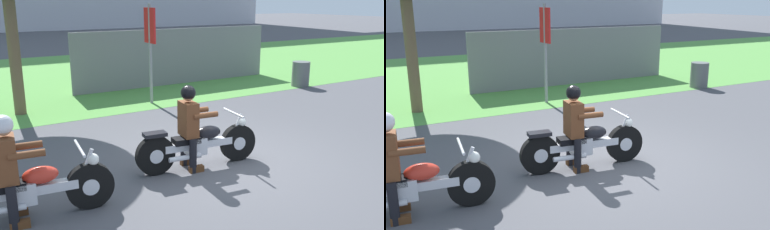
{
  "view_description": "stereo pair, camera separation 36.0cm",
  "coord_description": "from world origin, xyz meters",
  "views": [
    {
      "loc": [
        -4.03,
        -5.5,
        2.7
      ],
      "look_at": [
        -0.5,
        0.26,
        0.85
      ],
      "focal_mm": 39.61,
      "sensor_mm": 36.0,
      "label": 1
    },
    {
      "loc": [
        -3.72,
        -5.68,
        2.7
      ],
      "look_at": [
        -0.5,
        0.26,
        0.85
      ],
      "focal_mm": 39.61,
      "sensor_mm": 36.0,
      "label": 2
    }
  ],
  "objects": [
    {
      "name": "grass_verge",
      "position": [
        0.0,
        9.87,
        0.0
      ],
      "size": [
        60.0,
        12.0,
        0.01
      ],
      "primitive_type": "cube",
      "color": "#549342",
      "rests_on": "ground"
    },
    {
      "name": "rider_lead",
      "position": [
        -0.66,
        0.08,
        0.82
      ],
      "size": [
        0.58,
        0.5,
        1.4
      ],
      "rotation": [
        0.0,
        0.0,
        -0.12
      ],
      "color": "black",
      "rests_on": "ground"
    },
    {
      "name": "fence_segment",
      "position": [
        2.78,
        6.53,
        0.9
      ],
      "size": [
        7.0,
        0.06,
        1.8
      ],
      "primitive_type": "cube",
      "color": "slate",
      "rests_on": "ground"
    },
    {
      "name": "motorcycle_follow",
      "position": [
        -3.25,
        -0.3,
        0.39
      ],
      "size": [
        2.2,
        0.66,
        0.87
      ],
      "rotation": [
        0.0,
        0.0,
        -0.12
      ],
      "color": "black",
      "rests_on": "ground"
    },
    {
      "name": "ground",
      "position": [
        0.0,
        0.0,
        0.0
      ],
      "size": [
        120.0,
        120.0,
        0.0
      ],
      "primitive_type": "plane",
      "color": "#4C4C51"
    },
    {
      "name": "sign_banner",
      "position": [
        0.85,
        4.54,
        1.72
      ],
      "size": [
        0.08,
        0.6,
        2.6
      ],
      "color": "gray",
      "rests_on": "ground"
    },
    {
      "name": "motorcycle_lead",
      "position": [
        -0.49,
        0.06,
        0.39
      ],
      "size": [
        2.14,
        0.66,
        0.88
      ],
      "rotation": [
        0.0,
        0.0,
        -0.12
      ],
      "color": "black",
      "rests_on": "ground"
    },
    {
      "name": "trash_can",
      "position": [
        5.95,
        4.11,
        0.4
      ],
      "size": [
        0.55,
        0.55,
        0.79
      ],
      "primitive_type": "cylinder",
      "color": "#595E5B",
      "rests_on": "ground"
    },
    {
      "name": "rider_follow",
      "position": [
        -3.42,
        -0.28,
        0.81
      ],
      "size": [
        0.58,
        0.5,
        1.4
      ],
      "rotation": [
        0.0,
        0.0,
        -0.12
      ],
      "color": "black",
      "rests_on": "ground"
    }
  ]
}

